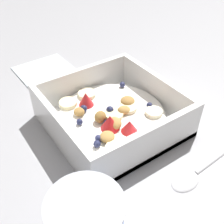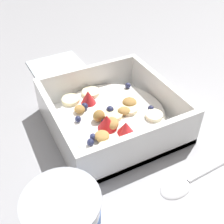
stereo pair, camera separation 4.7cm
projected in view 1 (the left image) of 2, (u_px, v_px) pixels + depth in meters
ground_plane at (102, 122)px, 0.50m from camera, size 2.40×2.40×0.00m
fruit_bowl at (112, 116)px, 0.48m from camera, size 0.21×0.21×0.07m
spoon at (198, 171)px, 0.41m from camera, size 0.03×0.17×0.01m
yogurt_cup at (86, 222)px, 0.31m from camera, size 0.09×0.09×0.07m
folded_napkin at (46, 71)px, 0.63m from camera, size 0.12×0.12×0.01m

